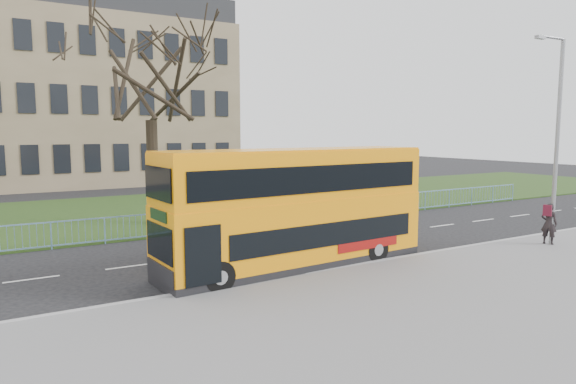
# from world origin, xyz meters

# --- Properties ---
(ground) EXTENTS (120.00, 120.00, 0.00)m
(ground) POSITION_xyz_m (0.00, 0.00, 0.00)
(ground) COLOR black
(ground) RESTS_ON ground
(pavement) EXTENTS (80.00, 10.50, 0.12)m
(pavement) POSITION_xyz_m (0.00, -6.75, 0.06)
(pavement) COLOR slate
(pavement) RESTS_ON ground
(kerb) EXTENTS (80.00, 0.20, 0.14)m
(kerb) POSITION_xyz_m (0.00, -1.55, 0.07)
(kerb) COLOR #939396
(kerb) RESTS_ON ground
(grass_verge) EXTENTS (80.00, 15.40, 0.08)m
(grass_verge) POSITION_xyz_m (0.00, 14.30, 0.04)
(grass_verge) COLOR #233D16
(grass_verge) RESTS_ON ground
(guard_railing) EXTENTS (40.00, 0.12, 1.10)m
(guard_railing) POSITION_xyz_m (0.00, 6.60, 0.55)
(guard_railing) COLOR #6F9EC5
(guard_railing) RESTS_ON ground
(bare_tree) EXTENTS (8.39, 8.39, 11.99)m
(bare_tree) POSITION_xyz_m (-3.00, 10.00, 6.07)
(bare_tree) COLOR black
(bare_tree) RESTS_ON grass_verge
(civic_building) EXTENTS (30.00, 15.00, 14.00)m
(civic_building) POSITION_xyz_m (-5.00, 35.00, 7.00)
(civic_building) COLOR #79674D
(civic_building) RESTS_ON ground
(yellow_bus) EXTENTS (9.54, 2.83, 3.95)m
(yellow_bus) POSITION_xyz_m (-1.20, -0.51, 2.12)
(yellow_bus) COLOR orange
(yellow_bus) RESTS_ON ground
(pedestrian) EXTENTS (0.57, 0.69, 1.63)m
(pedestrian) POSITION_xyz_m (9.09, -2.91, 0.94)
(pedestrian) COLOR black
(pedestrian) RESTS_ON pavement
(street_lamp) EXTENTS (1.69, 0.19, 7.98)m
(street_lamp) POSITION_xyz_m (9.06, -3.00, 4.49)
(street_lamp) COLOR gray
(street_lamp) RESTS_ON pavement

